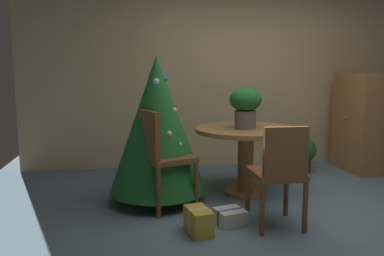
% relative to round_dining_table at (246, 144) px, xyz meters
% --- Properties ---
extents(ground_plane, '(6.60, 6.60, 0.00)m').
position_rel_round_dining_table_xyz_m(ground_plane, '(0.29, -0.79, -0.56)').
color(ground_plane, slate).
extents(back_wall_panel, '(6.00, 0.10, 2.60)m').
position_rel_round_dining_table_xyz_m(back_wall_panel, '(0.29, 1.41, 0.74)').
color(back_wall_panel, tan).
rests_on(back_wall_panel, ground_plane).
extents(round_dining_table, '(1.10, 1.10, 0.73)m').
position_rel_round_dining_table_xyz_m(round_dining_table, '(0.00, 0.00, 0.00)').
color(round_dining_table, '#9E6B3D').
rests_on(round_dining_table, ground_plane).
extents(flower_vase, '(0.34, 0.34, 0.44)m').
position_rel_round_dining_table_xyz_m(flower_vase, '(-0.03, -0.05, 0.43)').
color(flower_vase, '#665B51').
rests_on(flower_vase, round_dining_table).
extents(wooden_chair_left, '(0.57, 0.59, 0.97)m').
position_rel_round_dining_table_xyz_m(wooden_chair_left, '(-0.95, -0.35, -0.00)').
color(wooden_chair_left, brown).
rests_on(wooden_chair_left, ground_plane).
extents(wooden_chair_near, '(0.41, 0.46, 0.90)m').
position_rel_round_dining_table_xyz_m(wooden_chair_near, '(0.00, -0.99, -0.05)').
color(wooden_chair_near, brown).
rests_on(wooden_chair_near, ground_plane).
extents(holiday_tree, '(0.99, 0.99, 1.50)m').
position_rel_round_dining_table_xyz_m(holiday_tree, '(-0.97, -0.11, 0.25)').
color(holiday_tree, brown).
rests_on(holiday_tree, ground_plane).
extents(gift_box_gold, '(0.22, 0.33, 0.21)m').
position_rel_round_dining_table_xyz_m(gift_box_gold, '(-0.69, -1.00, -0.45)').
color(gift_box_gold, gold).
rests_on(gift_box_gold, ground_plane).
extents(gift_box_cream, '(0.30, 0.29, 0.13)m').
position_rel_round_dining_table_xyz_m(gift_box_cream, '(-0.38, -0.82, -0.50)').
color(gift_box_cream, silver).
rests_on(gift_box_cream, ground_plane).
extents(wooden_cabinet, '(0.52, 0.79, 1.31)m').
position_rel_round_dining_table_xyz_m(wooden_cabinet, '(1.87, 0.78, 0.10)').
color(wooden_cabinet, '#9E6B3D').
rests_on(wooden_cabinet, ground_plane).
extents(potted_plant, '(0.34, 0.34, 0.47)m').
position_rel_round_dining_table_xyz_m(potted_plant, '(1.02, 0.78, -0.29)').
color(potted_plant, '#4C382D').
rests_on(potted_plant, ground_plane).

